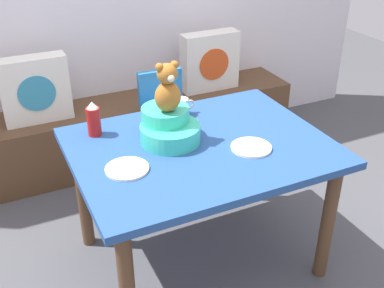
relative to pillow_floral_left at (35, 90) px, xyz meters
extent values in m
plane|color=#4C4C51|center=(0.61, -1.21, -0.68)|extent=(8.00, 8.00, 0.00)
cube|color=brown|center=(0.61, 0.02, -0.45)|extent=(2.60, 0.44, 0.46)
cube|color=white|center=(0.00, 0.00, 0.00)|extent=(0.44, 0.14, 0.44)
cylinder|color=teal|center=(0.00, -0.07, 0.00)|extent=(0.24, 0.01, 0.24)
cube|color=white|center=(1.29, 0.00, 0.00)|extent=(0.44, 0.14, 0.44)
cylinder|color=#D84C1E|center=(1.29, -0.07, 0.00)|extent=(0.24, 0.01, 0.24)
cube|color=#264C8C|center=(0.61, -1.21, 0.04)|extent=(1.26, 0.96, 0.04)
cylinder|color=brown|center=(1.15, -1.60, -0.33)|extent=(0.07, 0.07, 0.70)
cylinder|color=brown|center=(0.08, -0.82, -0.33)|extent=(0.07, 0.07, 0.70)
cylinder|color=brown|center=(1.15, -0.82, -0.33)|extent=(0.07, 0.07, 0.70)
cylinder|color=#2672B2|center=(0.76, -0.43, -0.17)|extent=(0.34, 0.34, 0.10)
cube|color=#2672B2|center=(0.77, -0.29, -0.01)|extent=(0.30, 0.06, 0.24)
cube|color=white|center=(0.76, -0.61, -0.10)|extent=(0.31, 0.21, 0.02)
cylinder|color=silver|center=(0.62, -0.57, -0.45)|extent=(0.03, 0.03, 0.46)
cylinder|color=silver|center=(0.90, -0.57, -0.45)|extent=(0.03, 0.03, 0.46)
cylinder|color=silver|center=(0.62, -0.29, -0.45)|extent=(0.03, 0.03, 0.46)
cylinder|color=silver|center=(0.90, -0.29, -0.45)|extent=(0.03, 0.03, 0.46)
cylinder|color=#36C5A3|center=(0.49, -1.12, 0.10)|extent=(0.30, 0.30, 0.09)
cylinder|color=#36C5A3|center=(0.49, -1.06, 0.18)|extent=(0.24, 0.24, 0.07)
ellipsoid|color=#A76525|center=(0.49, -1.10, 0.29)|extent=(0.13, 0.11, 0.15)
sphere|color=#A76525|center=(0.49, -1.10, 0.41)|extent=(0.10, 0.10, 0.10)
sphere|color=beige|center=(0.49, -1.14, 0.40)|extent=(0.04, 0.04, 0.04)
sphere|color=#A76525|center=(0.45, -1.10, 0.45)|extent=(0.04, 0.04, 0.04)
sphere|color=#A76525|center=(0.53, -1.10, 0.45)|extent=(0.04, 0.04, 0.04)
cylinder|color=red|center=(0.17, -0.89, 0.13)|extent=(0.07, 0.07, 0.15)
cone|color=white|center=(0.17, -0.89, 0.23)|extent=(0.06, 0.06, 0.03)
cylinder|color=silver|center=(0.67, -0.86, 0.11)|extent=(0.08, 0.08, 0.09)
torus|color=silver|center=(0.72, -0.86, 0.11)|extent=(0.06, 0.01, 0.06)
cylinder|color=white|center=(0.82, -1.36, 0.07)|extent=(0.20, 0.20, 0.01)
cylinder|color=white|center=(0.21, -1.28, 0.07)|extent=(0.20, 0.20, 0.01)
camera|label=1|loc=(-0.29, -3.03, 1.21)|focal=44.17mm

